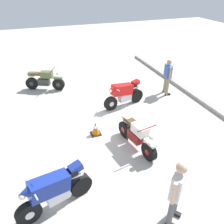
{
  "coord_description": "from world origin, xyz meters",
  "views": [
    {
      "loc": [
        6.94,
        -2.28,
        4.93
      ],
      "look_at": [
        0.51,
        0.04,
        0.75
      ],
      "focal_mm": 36.06,
      "sensor_mm": 36.0,
      "label": 1
    }
  ],
  "objects_px": {
    "motorcycle_blue_sportbike": "(54,190)",
    "traffic_cone": "(96,128)",
    "motorcycle_cream_vintage": "(136,135)",
    "person_in_blue_shirt": "(168,75)",
    "motorcycle_olive_vintage": "(44,80)",
    "person_in_white_shirt": "(177,189)",
    "motorcycle_red_sportbike": "(124,93)"
  },
  "relations": [
    {
      "from": "motorcycle_olive_vintage",
      "to": "motorcycle_red_sportbike",
      "type": "bearing_deg",
      "value": -19.16
    },
    {
      "from": "motorcycle_olive_vintage",
      "to": "traffic_cone",
      "type": "bearing_deg",
      "value": -49.55
    },
    {
      "from": "motorcycle_red_sportbike",
      "to": "traffic_cone",
      "type": "distance_m",
      "value": 2.38
    },
    {
      "from": "motorcycle_cream_vintage",
      "to": "traffic_cone",
      "type": "relative_size",
      "value": 3.67
    },
    {
      "from": "motorcycle_cream_vintage",
      "to": "motorcycle_olive_vintage",
      "type": "distance_m",
      "value": 6.05
    },
    {
      "from": "motorcycle_blue_sportbike",
      "to": "motorcycle_olive_vintage",
      "type": "bearing_deg",
      "value": -110.89
    },
    {
      "from": "person_in_white_shirt",
      "to": "motorcycle_olive_vintage",
      "type": "bearing_deg",
      "value": 155.04
    },
    {
      "from": "motorcycle_cream_vintage",
      "to": "motorcycle_blue_sportbike",
      "type": "relative_size",
      "value": 1.01
    },
    {
      "from": "motorcycle_olive_vintage",
      "to": "person_in_blue_shirt",
      "type": "relative_size",
      "value": 1.09
    },
    {
      "from": "motorcycle_olive_vintage",
      "to": "person_in_white_shirt",
      "type": "xyz_separation_m",
      "value": [
        8.24,
        2.04,
        0.55
      ]
    },
    {
      "from": "person_in_white_shirt",
      "to": "motorcycle_blue_sportbike",
      "type": "bearing_deg",
      "value": -155.89
    },
    {
      "from": "person_in_white_shirt",
      "to": "traffic_cone",
      "type": "height_order",
      "value": "person_in_white_shirt"
    },
    {
      "from": "person_in_white_shirt",
      "to": "traffic_cone",
      "type": "distance_m",
      "value": 3.94
    },
    {
      "from": "person_in_white_shirt",
      "to": "person_in_blue_shirt",
      "type": "bearing_deg",
      "value": 110.94
    },
    {
      "from": "motorcycle_olive_vintage",
      "to": "motorcycle_red_sportbike",
      "type": "xyz_separation_m",
      "value": [
        2.86,
        3.05,
        0.11
      ]
    },
    {
      "from": "motorcycle_red_sportbike",
      "to": "person_in_white_shirt",
      "type": "xyz_separation_m",
      "value": [
        5.39,
        -1.01,
        0.44
      ]
    },
    {
      "from": "motorcycle_blue_sportbike",
      "to": "person_in_blue_shirt",
      "type": "xyz_separation_m",
      "value": [
        -4.52,
        5.83,
        0.37
      ]
    },
    {
      "from": "motorcycle_blue_sportbike",
      "to": "motorcycle_red_sportbike",
      "type": "height_order",
      "value": "same"
    },
    {
      "from": "motorcycle_olive_vintage",
      "to": "motorcycle_blue_sportbike",
      "type": "xyz_separation_m",
      "value": [
        6.98,
        -0.43,
        0.11
      ]
    },
    {
      "from": "person_in_blue_shirt",
      "to": "traffic_cone",
      "type": "bearing_deg",
      "value": -142.13
    },
    {
      "from": "motorcycle_olive_vintage",
      "to": "person_in_blue_shirt",
      "type": "height_order",
      "value": "person_in_blue_shirt"
    },
    {
      "from": "motorcycle_cream_vintage",
      "to": "motorcycle_red_sportbike",
      "type": "bearing_deg",
      "value": 155.5
    },
    {
      "from": "motorcycle_cream_vintage",
      "to": "person_in_blue_shirt",
      "type": "bearing_deg",
      "value": 125.15
    },
    {
      "from": "traffic_cone",
      "to": "motorcycle_olive_vintage",
      "type": "bearing_deg",
      "value": -163.5
    },
    {
      "from": "motorcycle_blue_sportbike",
      "to": "traffic_cone",
      "type": "bearing_deg",
      "value": -141.91
    },
    {
      "from": "motorcycle_blue_sportbike",
      "to": "traffic_cone",
      "type": "distance_m",
      "value": 3.1
    },
    {
      "from": "motorcycle_cream_vintage",
      "to": "traffic_cone",
      "type": "height_order",
      "value": "motorcycle_cream_vintage"
    },
    {
      "from": "person_in_blue_shirt",
      "to": "traffic_cone",
      "type": "xyz_separation_m",
      "value": [
        1.98,
        -4.09,
        -0.71
      ]
    },
    {
      "from": "motorcycle_cream_vintage",
      "to": "person_in_white_shirt",
      "type": "relative_size",
      "value": 1.09
    },
    {
      "from": "person_in_blue_shirt",
      "to": "motorcycle_cream_vintage",
      "type": "bearing_deg",
      "value": -122.24
    },
    {
      "from": "motorcycle_cream_vintage",
      "to": "motorcycle_red_sportbike",
      "type": "height_order",
      "value": "motorcycle_red_sportbike"
    },
    {
      "from": "motorcycle_cream_vintage",
      "to": "person_in_blue_shirt",
      "type": "distance_m",
      "value": 4.36
    }
  ]
}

